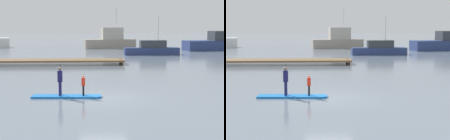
# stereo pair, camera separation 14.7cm
# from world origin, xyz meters

# --- Properties ---
(ground_plane) EXTENTS (240.00, 240.00, 0.00)m
(ground_plane) POSITION_xyz_m (0.00, 0.00, 0.00)
(ground_plane) COLOR slate
(paddleboard_near) EXTENTS (3.69, 0.96, 0.10)m
(paddleboard_near) POSITION_xyz_m (-1.89, 0.34, 0.05)
(paddleboard_near) COLOR blue
(paddleboard_near) RESTS_ON ground
(paddler_adult) EXTENTS (0.28, 0.48, 1.68)m
(paddler_adult) POSITION_xyz_m (-2.23, 0.37, 0.96)
(paddler_adult) COLOR #19194C
(paddler_adult) RESTS_ON paddleboard_near
(paddler_child_solo) EXTENTS (0.20, 0.39, 1.10)m
(paddler_child_solo) POSITION_xyz_m (-1.01, 0.31, 0.71)
(paddler_child_solo) COLOR black
(paddler_child_solo) RESTS_ON paddleboard_near
(fishing_boat_white_large) EXTENTS (11.67, 4.88, 9.29)m
(fishing_boat_white_large) POSITION_xyz_m (17.93, 33.38, 1.01)
(fishing_boat_white_large) COLOR navy
(fishing_boat_white_large) RESTS_ON ground
(fishing_boat_green_midground) EXTENTS (6.87, 1.96, 4.75)m
(fishing_boat_green_midground) POSITION_xyz_m (6.57, 26.07, 0.70)
(fishing_boat_green_midground) COLOR navy
(fishing_boat_green_midground) RESTS_ON ground
(motor_boat_small_navy) EXTENTS (8.22, 3.58, 6.24)m
(motor_boat_small_navy) POSITION_xyz_m (1.95, 38.36, 1.19)
(motor_boat_small_navy) COLOR #9E9384
(motor_boat_small_navy) RESTS_ON ground
(floating_dock) EXTENTS (12.66, 2.37, 0.46)m
(floating_dock) POSITION_xyz_m (-3.98, 15.83, 0.37)
(floating_dock) COLOR brown
(floating_dock) RESTS_ON ground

